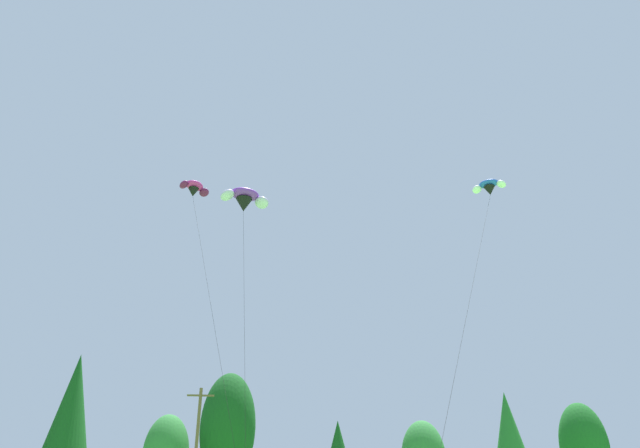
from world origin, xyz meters
name	(u,v)px	position (x,y,z in m)	size (l,w,h in m)	color
treeline_tree_c	(71,412)	(-21.14, 55.23, 9.31)	(4.87, 4.87, 14.86)	#472D19
treeline_tree_e	(228,428)	(-6.22, 55.90, 8.11)	(5.42, 5.42, 13.39)	#472D19
treeline_tree_h	(510,437)	(21.60, 54.28, 7.33)	(4.17, 4.17, 11.70)	#472D19
treeline_tree_i	(584,447)	(29.51, 54.90, 6.55)	(4.72, 4.72, 10.82)	#472D19
parafoil_kite_high_magenta	(194,189)	(-9.35, 38.92, 25.37)	(7.31, 15.32, 24.91)	#D12893
parafoil_kite_mid_blue_white	(489,187)	(13.81, 33.12, 23.53)	(12.03, 16.55, 22.55)	blue
parafoil_kite_far_purple	(245,199)	(-4.83, 34.01, 22.04)	(4.03, 10.45, 21.69)	purple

